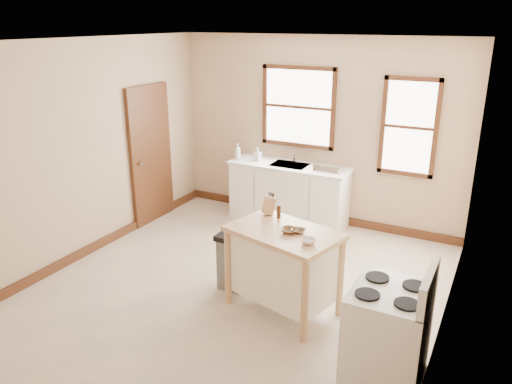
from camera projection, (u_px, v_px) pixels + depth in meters
floor at (235, 289)px, 5.88m from camera, size 5.00×5.00×0.00m
ceiling at (232, 41)px, 4.95m from camera, size 5.00×5.00×0.00m
wall_back at (317, 132)px, 7.51m from camera, size 4.50×0.04×2.80m
wall_left at (82, 151)px, 6.40m from camera, size 0.04×5.00×2.80m
wall_right at (453, 210)px, 4.43m from camera, size 0.04×5.00×2.80m
window_main at (298, 107)px, 7.51m from camera, size 1.17×0.06×1.22m
window_side at (409, 127)px, 6.84m from camera, size 0.77×0.06×1.37m
door_left at (151, 155)px, 7.58m from camera, size 0.06×0.90×2.10m
baseboard_back at (312, 215)px, 7.92m from camera, size 4.50×0.04×0.12m
baseboard_left at (95, 246)px, 6.82m from camera, size 0.04×5.00×0.12m
sink_counter at (289, 193)px, 7.70m from camera, size 1.86×0.62×0.92m
faucet at (294, 155)px, 7.66m from camera, size 0.03×0.03×0.22m
soap_bottle_a at (238, 151)px, 7.80m from camera, size 0.12×0.12×0.25m
soap_bottle_b at (258, 154)px, 7.73m from camera, size 0.10×0.10×0.20m
dish_rack at (329, 167)px, 7.23m from camera, size 0.50×0.45×0.10m
kitchen_island at (283, 270)px, 5.33m from camera, size 1.29×0.99×0.93m
knife_block at (269, 206)px, 5.56m from camera, size 0.14×0.14×0.20m
pepper_grinder at (279, 211)px, 5.47m from camera, size 0.06×0.06×0.15m
bowl_a at (289, 230)px, 5.11m from camera, size 0.19×0.19×0.04m
bowl_b at (298, 231)px, 5.12m from camera, size 0.16×0.16×0.04m
bowl_c at (309, 241)px, 4.86m from camera, size 0.18×0.18×0.05m
trash_bin at (233, 261)px, 5.81m from camera, size 0.35×0.30×0.68m
gas_stove at (388, 322)px, 4.25m from camera, size 0.70×0.71×1.14m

